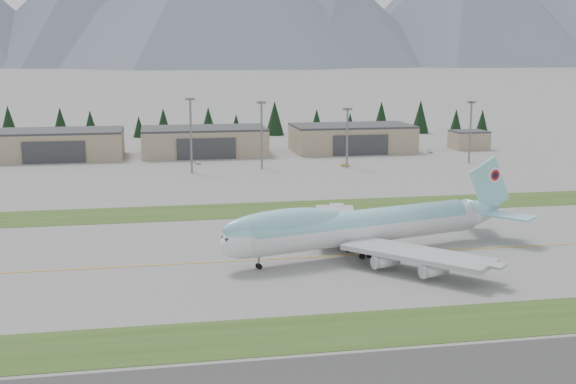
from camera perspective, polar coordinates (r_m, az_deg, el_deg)
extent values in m
plane|color=slate|center=(142.42, 3.57, -5.09)|extent=(7000.00, 7000.00, 0.00)
cube|color=#334E1B|center=(107.85, 8.51, -10.51)|extent=(400.00, 14.00, 0.08)
cube|color=#334E1B|center=(185.09, 0.22, -1.32)|extent=(400.00, 18.00, 0.08)
cube|color=gold|center=(142.42, 3.57, -5.09)|extent=(400.00, 0.40, 0.02)
cylinder|color=white|center=(142.98, 6.08, -2.87)|extent=(50.75, 19.04, 5.92)
cylinder|color=#8BD3E3|center=(142.26, 5.78, -2.49)|extent=(47.12, 17.65, 5.46)
ellipsoid|color=white|center=(131.75, -3.43, -4.02)|extent=(10.68, 8.19, 5.92)
ellipsoid|color=#8BD3E3|center=(131.48, -3.43, -3.56)|extent=(8.96, 6.91, 5.02)
ellipsoid|color=#8BD3E3|center=(134.26, -0.20, -2.48)|extent=(25.56, 11.42, 5.46)
cube|color=#0C1433|center=(130.33, -4.73, -3.67)|extent=(2.50, 2.79, 1.18)
cone|color=white|center=(160.45, 15.27, -1.69)|extent=(12.06, 8.45, 5.80)
cone|color=#8BD3E3|center=(160.22, 15.29, -1.31)|extent=(11.05, 7.71, 5.28)
cube|color=#8BD3E3|center=(159.85, 15.63, 0.51)|extent=(10.78, 3.41, 12.57)
cylinder|color=white|center=(160.47, 15.87, 1.33)|extent=(3.21, 1.03, 3.28)
cylinder|color=red|center=(160.54, 15.85, 1.34)|extent=(2.33, 0.79, 2.37)
cylinder|color=#0C1433|center=(160.61, 15.83, 1.34)|extent=(1.37, 0.53, 1.37)
cube|color=#8BD3E3|center=(165.55, 14.53, -1.08)|extent=(7.09, 10.80, 0.42)
cube|color=#8BD3E3|center=(157.57, 17.07, -1.81)|extent=(10.63, 11.18, 0.42)
cube|color=#AAADB2|center=(156.84, 3.77, -2.22)|extent=(14.50, 28.55, 0.91)
cube|color=#AAADB2|center=(132.31, 10.16, -4.85)|extent=(24.99, 25.84, 0.91)
cylinder|color=white|center=(152.17, 3.05, -3.29)|extent=(5.16, 3.43, 2.28)
cylinder|color=white|center=(161.47, 3.01, -2.46)|extent=(5.16, 3.43, 2.28)
cylinder|color=white|center=(133.36, 7.75, -5.42)|extent=(5.16, 3.43, 2.28)
cylinder|color=white|center=(129.24, 11.48, -6.08)|extent=(5.16, 3.43, 2.28)
cylinder|color=slate|center=(133.90, -2.32, -5.63)|extent=(0.49, 0.49, 2.18)
cylinder|color=slate|center=(145.57, 5.03, -4.27)|extent=(0.63, 0.63, 2.37)
cylinder|color=slate|center=(141.07, 6.16, -4.78)|extent=(0.63, 0.63, 2.37)
cylinder|color=slate|center=(147.87, 6.55, -4.06)|extent=(0.63, 0.63, 2.37)
cylinder|color=slate|center=(143.44, 7.71, -4.56)|extent=(0.63, 0.63, 2.37)
cylinder|color=black|center=(133.75, -2.26, -5.91)|extent=(1.05, 0.57, 1.00)
cylinder|color=black|center=(134.39, -2.38, -5.83)|extent=(1.05, 0.57, 1.00)
cylinder|color=black|center=(145.74, 5.02, -4.51)|extent=(1.17, 0.72, 1.09)
cylinder|color=black|center=(141.24, 6.15, -5.03)|extent=(1.17, 0.72, 1.09)
cylinder|color=black|center=(148.03, 6.55, -4.30)|extent=(1.17, 0.72, 1.09)
cylinder|color=black|center=(143.61, 7.70, -4.80)|extent=(1.17, 0.72, 1.09)
cube|color=gray|center=(287.21, -17.69, 3.54)|extent=(48.00, 26.00, 10.00)
cube|color=#333538|center=(286.62, -17.76, 4.61)|extent=(48.00, 26.00, 0.80)
cube|color=#333538|center=(274.25, -18.02, 2.99)|extent=(22.08, 0.60, 8.00)
cube|color=gray|center=(285.45, -6.66, 3.94)|extent=(48.00, 26.00, 10.00)
cube|color=#333538|center=(284.86, -6.68, 5.02)|extent=(48.00, 26.00, 0.80)
cube|color=#333538|center=(272.41, -6.47, 3.40)|extent=(22.08, 0.60, 8.00)
cube|color=gray|center=(295.44, 5.06, 4.21)|extent=(48.00, 26.00, 10.00)
cube|color=#333538|center=(294.87, 5.08, 5.25)|extent=(48.00, 26.00, 0.80)
cube|color=#333538|center=(282.86, 5.77, 3.69)|extent=(22.08, 0.60, 8.00)
cube|color=gray|center=(310.81, 14.10, 3.97)|extent=(14.00, 12.00, 7.00)
cube|color=#333538|center=(310.39, 14.13, 4.67)|extent=(14.00, 12.00, 0.60)
cylinder|color=slate|center=(240.74, -7.67, 4.33)|extent=(0.70, 0.70, 24.11)
cube|color=slate|center=(239.65, -7.75, 7.29)|extent=(3.20, 3.20, 0.80)
cylinder|color=slate|center=(247.30, -2.10, 4.40)|extent=(0.70, 0.70, 22.44)
cube|color=slate|center=(246.26, -2.12, 7.08)|extent=(3.20, 3.20, 0.80)
cylinder|color=slate|center=(250.72, 4.70, 4.18)|extent=(0.70, 0.70, 20.03)
cube|color=slate|center=(249.72, 4.73, 6.55)|extent=(3.20, 3.20, 0.80)
cylinder|color=slate|center=(269.26, 14.20, 4.51)|extent=(0.70, 0.70, 21.61)
cube|color=slate|center=(268.31, 14.31, 6.89)|extent=(3.20, 3.20, 0.80)
imported|color=silver|center=(261.87, -7.13, 2.20)|extent=(2.31, 3.43, 1.08)
imported|color=gold|center=(255.33, 4.54, 2.03)|extent=(3.45, 1.78, 1.08)
imported|color=silver|center=(294.93, 11.16, 3.05)|extent=(2.41, 4.23, 1.16)
cone|color=black|center=(351.58, -21.21, 5.09)|extent=(9.11, 9.11, 16.26)
cone|color=black|center=(350.05, -17.54, 5.20)|extent=(8.45, 8.45, 15.08)
cone|color=black|center=(345.52, -15.34, 5.13)|extent=(7.65, 7.65, 13.66)
cone|color=black|center=(350.50, -11.70, 5.08)|extent=(5.69, 5.69, 10.16)
cone|color=black|center=(348.91, -9.81, 5.43)|extent=(7.78, 7.78, 13.89)
cone|color=black|center=(344.27, -6.31, 5.51)|extent=(8.15, 8.15, 14.56)
cone|color=black|center=(349.90, -4.12, 5.31)|extent=(5.98, 5.98, 10.67)
cone|color=black|center=(352.61, -1.06, 5.87)|extent=(9.33, 9.33, 16.65)
cone|color=black|center=(353.54, 2.28, 5.56)|extent=(7.15, 7.15, 12.77)
cone|color=black|center=(360.11, 4.93, 5.44)|extent=(5.83, 5.83, 10.42)
cone|color=black|center=(362.20, 7.38, 5.86)|extent=(8.97, 8.97, 16.02)
cone|color=black|center=(367.62, 10.42, 5.89)|extent=(9.29, 9.29, 16.58)
cone|color=black|center=(377.23, 13.13, 5.54)|extent=(6.54, 6.54, 11.69)
cone|color=black|center=(383.14, 15.10, 5.50)|extent=(6.34, 6.34, 11.32)
cone|color=#4A5063|center=(2384.06, -14.86, 14.32)|extent=(817.63, 817.63, 393.12)
cone|color=#4A5063|center=(2316.20, 4.31, 13.51)|extent=(634.84, 634.84, 293.49)
cone|color=#4A5063|center=(2561.63, 13.86, 14.46)|extent=(959.71, 959.71, 425.48)
cone|color=#4A5063|center=(3044.58, -13.97, 14.51)|extent=(993.25, 993.25, 496.63)
cone|color=#4A5063|center=(3086.62, -0.45, 14.81)|extent=(1003.43, 1003.43, 501.72)
cone|color=#4A5063|center=(3280.37, 12.08, 14.22)|extent=(973.45, 973.45, 486.72)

